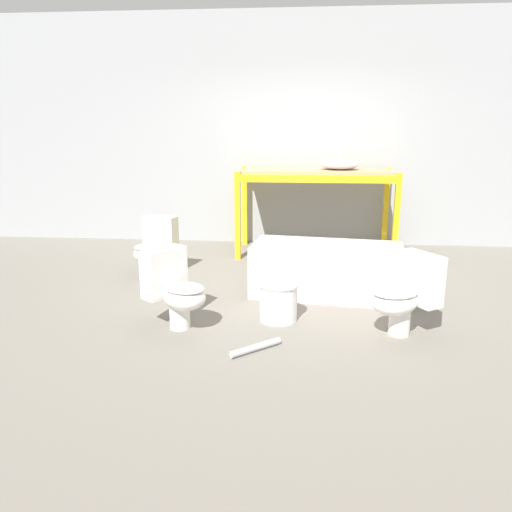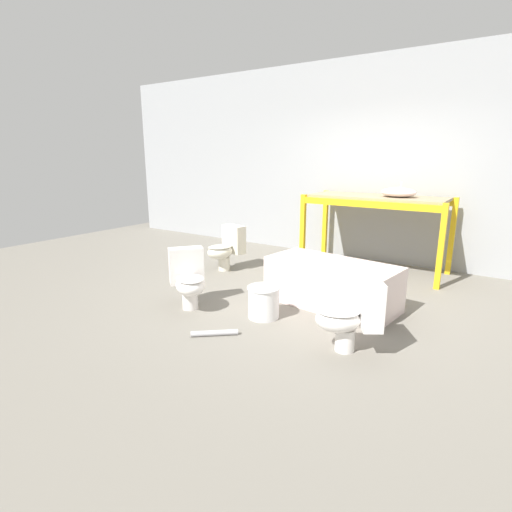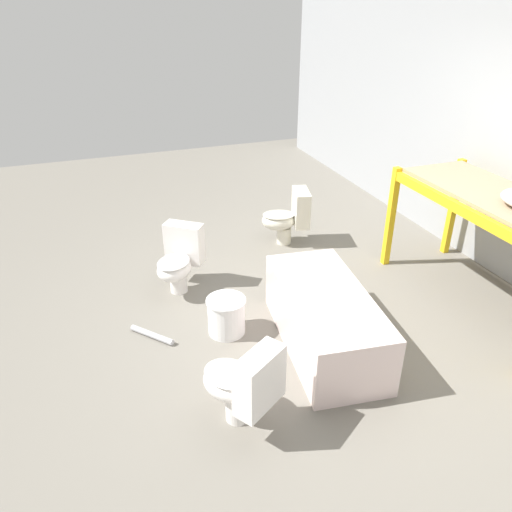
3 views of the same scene
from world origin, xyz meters
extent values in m
plane|color=slate|center=(0.00, 0.00, 0.00)|extent=(12.00, 12.00, 0.00)
cube|color=#9EA0A3|center=(0.00, 2.19, 1.60)|extent=(10.80, 0.08, 3.20)
cube|color=yellow|center=(-0.74, 1.16, 0.56)|extent=(0.07, 0.07, 1.12)
cube|color=yellow|center=(1.25, 1.16, 0.56)|extent=(0.07, 0.07, 1.12)
cube|color=yellow|center=(-0.74, 1.98, 0.56)|extent=(0.07, 0.07, 1.12)
cube|color=yellow|center=(1.25, 1.98, 0.56)|extent=(0.07, 0.07, 1.12)
cube|color=yellow|center=(0.26, 1.16, 1.04)|extent=(1.99, 0.06, 0.09)
cube|color=yellow|center=(0.26, 1.98, 1.04)|extent=(1.99, 0.06, 0.09)
cube|color=#998466|center=(0.26, 1.57, 1.11)|extent=(1.92, 0.75, 0.04)
ellipsoid|color=silver|center=(0.55, 1.55, 1.19)|extent=(0.49, 0.39, 0.14)
cylinder|color=silver|center=(0.55, 1.66, 1.30)|extent=(0.02, 0.02, 0.08)
cube|color=silver|center=(0.34, -0.16, 0.26)|extent=(1.56, 0.85, 0.52)
cube|color=beige|center=(0.34, -0.16, 0.41)|extent=(1.47, 0.76, 0.22)
cylinder|color=white|center=(-0.95, -1.16, 0.10)|extent=(0.17, 0.17, 0.21)
ellipsoid|color=white|center=(-0.89, -1.20, 0.30)|extent=(0.52, 0.50, 0.22)
ellipsoid|color=beige|center=(-0.89, -1.20, 0.38)|extent=(0.49, 0.48, 0.03)
cube|color=white|center=(-1.10, -1.04, 0.46)|extent=(0.37, 0.41, 0.42)
cylinder|color=white|center=(0.90, -1.13, 0.10)|extent=(0.17, 0.17, 0.21)
ellipsoid|color=white|center=(0.84, -1.17, 0.30)|extent=(0.51, 0.49, 0.22)
ellipsoid|color=beige|center=(0.84, -1.17, 0.38)|extent=(0.49, 0.47, 0.03)
cube|color=white|center=(1.06, -1.03, 0.46)|extent=(0.35, 0.42, 0.42)
cylinder|color=silver|center=(-1.60, 0.28, 0.10)|extent=(0.17, 0.17, 0.21)
ellipsoid|color=silver|center=(-1.62, 0.21, 0.30)|extent=(0.41, 0.47, 0.22)
ellipsoid|color=#B3AF9F|center=(-1.62, 0.21, 0.38)|extent=(0.39, 0.45, 0.03)
cube|color=silver|center=(-1.55, 0.47, 0.46)|extent=(0.42, 0.26, 0.42)
cylinder|color=white|center=(-0.12, -0.90, 0.17)|extent=(0.33, 0.33, 0.34)
cylinder|color=white|center=(-0.12, -0.90, 0.33)|extent=(0.35, 0.35, 0.02)
cylinder|color=#B7B7BC|center=(-0.26, -1.56, 0.03)|extent=(0.38, 0.34, 0.05)
camera|label=1|loc=(0.06, -5.08, 1.69)|focal=35.00mm
camera|label=2|loc=(2.07, -4.28, 1.70)|focal=28.00mm
camera|label=3|loc=(3.42, -1.91, 2.74)|focal=35.00mm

